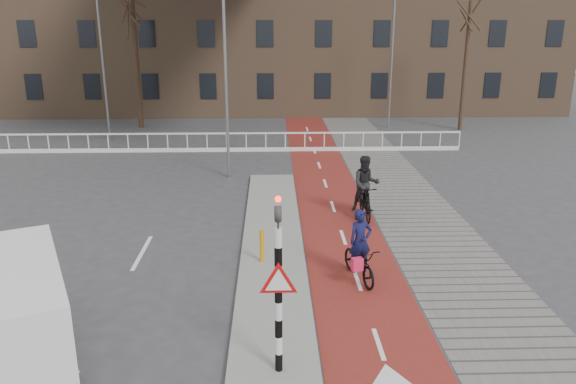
{
  "coord_description": "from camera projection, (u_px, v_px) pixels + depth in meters",
  "views": [
    {
      "loc": [
        -0.7,
        -11.19,
        6.5
      ],
      "look_at": [
        -0.22,
        5.0,
        1.5
      ],
      "focal_mm": 35.0,
      "sensor_mm": 36.0,
      "label": 1
    }
  ],
  "objects": [
    {
      "name": "ground",
      "position": [
        304.0,
        321.0,
        12.63
      ],
      "size": [
        120.0,
        120.0,
        0.0
      ],
      "primitive_type": "plane",
      "color": "#38383A",
      "rests_on": "ground"
    },
    {
      "name": "railing",
      "position": [
        188.0,
        146.0,
        28.63
      ],
      "size": [
        28.0,
        0.1,
        0.99
      ],
      "color": "silver",
      "rests_on": "ground"
    },
    {
      "name": "van",
      "position": [
        16.0,
        308.0,
        11.16
      ],
      "size": [
        3.45,
        4.73,
        1.89
      ],
      "rotation": [
        0.0,
        0.0,
        0.43
      ],
      "color": "white",
      "rests_on": "ground"
    },
    {
      "name": "streetlight_near",
      "position": [
        226.0,
        78.0,
        22.88
      ],
      "size": [
        0.12,
        0.12,
        8.4
      ],
      "primitive_type": "cylinder",
      "color": "slate",
      "rests_on": "ground"
    },
    {
      "name": "streetlight_right",
      "position": [
        392.0,
        64.0,
        33.97
      ],
      "size": [
        0.12,
        0.12,
        7.82
      ],
      "primitive_type": "cylinder",
      "color": "slate",
      "rests_on": "ground"
    },
    {
      "name": "cyclist_far",
      "position": [
        365.0,
        193.0,
        18.92
      ],
      "size": [
        0.94,
        2.04,
        2.16
      ],
      "rotation": [
        0.0,
        0.0,
        0.01
      ],
      "color": "black",
      "rests_on": "bike_lane"
    },
    {
      "name": "bollard",
      "position": [
        262.0,
        246.0,
        15.3
      ],
      "size": [
        0.12,
        0.12,
        0.91
      ],
      "primitive_type": "cylinder",
      "color": "#CC8C0B",
      "rests_on": "curb_island"
    },
    {
      "name": "cyclist_near",
      "position": [
        360.0,
        257.0,
        14.45
      ],
      "size": [
        1.08,
        1.92,
        1.9
      ],
      "rotation": [
        0.0,
        0.0,
        0.26
      ],
      "color": "black",
      "rests_on": "bike_lane"
    },
    {
      "name": "tree_mid",
      "position": [
        136.0,
        60.0,
        34.03
      ],
      "size": [
        0.3,
        0.3,
        8.26
      ],
      "primitive_type": "cylinder",
      "color": "#2F1F15",
      "rests_on": "ground"
    },
    {
      "name": "tree_right",
      "position": [
        465.0,
        67.0,
        33.43
      ],
      "size": [
        0.24,
        0.24,
        7.55
      ],
      "primitive_type": "cylinder",
      "color": "#2F1F15",
      "rests_on": "ground"
    },
    {
      "name": "sidewalk",
      "position": [
        398.0,
        190.0,
        22.3
      ],
      "size": [
        3.0,
        60.0,
        0.01
      ],
      "primitive_type": "cube",
      "color": "slate",
      "rests_on": "ground"
    },
    {
      "name": "townhouse_row",
      "position": [
        239.0,
        0.0,
        40.8
      ],
      "size": [
        46.0,
        10.0,
        15.9
      ],
      "color": "#7F6047",
      "rests_on": "ground"
    },
    {
      "name": "streetlight_left",
      "position": [
        103.0,
        67.0,
        30.43
      ],
      "size": [
        0.12,
        0.12,
        8.05
      ],
      "primitive_type": "cylinder",
      "color": "slate",
      "rests_on": "ground"
    },
    {
      "name": "traffic_signal",
      "position": [
        278.0,
        281.0,
        10.09
      ],
      "size": [
        0.8,
        0.8,
        3.68
      ],
      "color": "black",
      "rests_on": "curb_island"
    },
    {
      "name": "curb_island",
      "position": [
        273.0,
        249.0,
        16.41
      ],
      "size": [
        1.8,
        16.0,
        0.12
      ],
      "primitive_type": "cube",
      "color": "gray",
      "rests_on": "ground"
    },
    {
      "name": "bike_lane",
      "position": [
        328.0,
        190.0,
        22.22
      ],
      "size": [
        2.5,
        60.0,
        0.01
      ],
      "primitive_type": "cube",
      "color": "maroon",
      "rests_on": "ground"
    }
  ]
}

